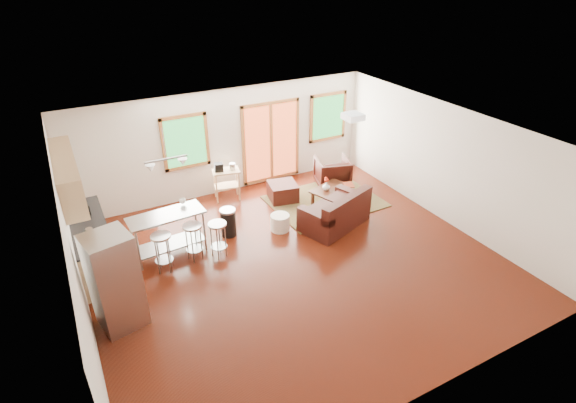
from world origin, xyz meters
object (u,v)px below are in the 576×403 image
rug (325,201)px  coffee_table (331,190)px  ottoman (283,192)px  island (168,227)px  loveseat (336,213)px  kitchen_cart (225,174)px  armchair (332,171)px  refrigerator (115,281)px

rug → coffee_table: size_ratio=2.28×
ottoman → island: bearing=-162.2°
loveseat → kitchen_cart: (-1.67, 2.32, 0.34)m
loveseat → armchair: size_ratio=2.07×
loveseat → kitchen_cart: 2.88m
rug → armchair: bearing=46.3°
coffee_table → ottoman: 1.17m
rug → coffee_table: coffee_table is taller
rug → loveseat: loveseat is taller
rug → coffee_table: 0.35m
loveseat → armchair: (1.01, 1.70, 0.10)m
ottoman → armchair: bearing=2.8°
loveseat → armchair: bearing=40.2°
armchair → ottoman: (-1.48, -0.07, -0.20)m
refrigerator → island: 1.95m
refrigerator → kitchen_cart: (3.04, 3.19, -0.17)m
ottoman → rug: bearing=-34.1°
island → kitchen_cart: 2.49m
loveseat → island: island is taller
ottoman → coffee_table: bearing=-35.4°
loveseat → kitchen_cart: bearing=106.5°
island → kitchen_cart: kitchen_cart is taller
rug → armchair: (0.62, 0.65, 0.41)m
rug → refrigerator: bearing=-159.4°
rug → island: 3.96m
kitchen_cart → ottoman: bearing=-30.1°
rug → refrigerator: refrigerator is taller
ottoman → refrigerator: 4.96m
ottoman → kitchen_cart: 1.45m
coffee_table → kitchen_cart: bearing=147.5°
coffee_table → loveseat: bearing=-116.5°
refrigerator → island: refrigerator is taller
rug → kitchen_cart: kitchen_cart is taller
loveseat → refrigerator: 4.82m
loveseat → island: (-3.51, 0.65, 0.31)m
loveseat → kitchen_cart: size_ratio=1.80×
armchair → kitchen_cart: (-2.68, 0.62, 0.24)m
armchair → kitchen_cart: 2.76m
armchair → refrigerator: size_ratio=0.51×
armchair → kitchen_cart: kitchen_cart is taller
refrigerator → kitchen_cart: 4.41m
coffee_table → kitchen_cart: kitchen_cart is taller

